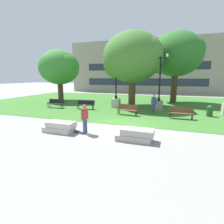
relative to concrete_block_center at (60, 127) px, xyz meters
name	(u,v)px	position (x,y,z in m)	size (l,w,h in m)	color
ground_plane	(119,125)	(2.95, 2.52, -0.31)	(140.00, 140.00, 0.00)	gray
grass_lawn	(142,104)	(2.95, 12.52, -0.30)	(40.00, 20.00, 0.02)	#3D752D
concrete_block_center	(60,127)	(0.00, 0.00, 0.00)	(1.90, 0.90, 0.64)	#B2ADA3
concrete_block_left	(135,135)	(4.56, 0.02, 0.00)	(1.91, 0.90, 0.64)	#9E9991
person_skateboarder	(85,117)	(1.56, 0.22, 0.67)	(0.26, 0.56, 1.71)	#384C7A
skateboard	(78,131)	(1.07, 0.24, -0.22)	(1.04, 0.47, 0.14)	#2D4C75
park_bench_near_left	(128,109)	(2.74, 5.86, 0.23)	(1.85, 0.75, 0.90)	brown
park_bench_near_right	(181,112)	(7.02, 5.88, 0.23)	(1.81, 0.56, 0.90)	brown
park_bench_far_left	(56,103)	(-5.30, 6.89, 0.23)	(1.80, 0.55, 0.90)	black
park_bench_far_right	(86,104)	(-1.94, 7.17, 0.23)	(1.83, 0.65, 0.90)	black
lamp_post_right	(116,98)	(0.61, 9.27, 0.70)	(1.32, 0.80, 4.86)	#ADA89E
lamp_post_center	(159,99)	(5.07, 9.14, 0.81)	(1.32, 0.80, 5.45)	gray
tree_near_right	(175,55)	(6.39, 14.78, 5.52)	(6.53, 6.22, 8.54)	#42301E
tree_near_left	(59,68)	(-8.13, 11.80, 4.08)	(5.53, 5.27, 6.68)	#4C3823
tree_far_left	(132,58)	(1.99, 10.55, 4.90)	(6.62, 6.30, 7.94)	#4C3823
trash_bin	(210,111)	(9.31, 7.48, 0.20)	(0.49, 0.49, 0.96)	#234C28
person_bystander_near_lawn	(154,103)	(4.80, 7.13, 0.68)	(0.63, 0.64, 1.71)	#384C7A
building_facade_distant	(144,67)	(0.79, 27.02, 4.87)	(31.13, 1.03, 10.37)	gray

